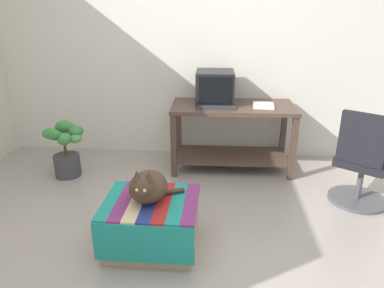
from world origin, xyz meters
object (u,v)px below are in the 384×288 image
at_px(potted_plant, 66,150).
at_px(office_chair, 362,165).
at_px(tv_monitor, 215,87).
at_px(keyboard, 216,107).
at_px(ottoman_with_blanket, 152,223).
at_px(cat, 148,186).
at_px(desk, 232,126).
at_px(book, 263,105).

height_order(potted_plant, office_chair, office_chair).
xyz_separation_m(tv_monitor, keyboard, (0.02, -0.23, -0.16)).
height_order(keyboard, potted_plant, keyboard).
height_order(keyboard, ottoman_with_blanket, keyboard).
bearing_deg(potted_plant, cat, -45.55).
distance_m(desk, potted_plant, 1.80).
bearing_deg(cat, potted_plant, 137.18).
distance_m(tv_monitor, potted_plant, 1.72).
relative_size(keyboard, book, 1.63).
height_order(cat, potted_plant, cat).
bearing_deg(keyboard, cat, -109.12).
bearing_deg(desk, tv_monitor, 156.18).
xyz_separation_m(book, ottoman_with_blanket, (-0.94, -1.46, -0.54)).
xyz_separation_m(tv_monitor, potted_plant, (-1.55, -0.44, -0.61)).
bearing_deg(desk, keyboard, -142.24).
relative_size(keyboard, ottoman_with_blanket, 0.58).
height_order(ottoman_with_blanket, potted_plant, potted_plant).
distance_m(cat, office_chair, 1.94).
xyz_separation_m(keyboard, office_chair, (1.32, -0.57, -0.35)).
relative_size(desk, office_chair, 1.49).
bearing_deg(tv_monitor, office_chair, -32.47).
bearing_deg(book, cat, -118.82).
distance_m(ottoman_with_blanket, potted_plant, 1.61).
distance_m(keyboard, cat, 1.44).
distance_m(tv_monitor, cat, 1.68).
height_order(desk, book, book).
bearing_deg(office_chair, ottoman_with_blanket, 58.72).
xyz_separation_m(tv_monitor, cat, (-0.43, -1.58, -0.39)).
bearing_deg(tv_monitor, cat, -106.88).
xyz_separation_m(book, potted_plant, (-2.07, -0.32, -0.45)).
relative_size(tv_monitor, ottoman_with_blanket, 0.65).
bearing_deg(book, office_chair, -35.37).
bearing_deg(cat, keyboard, 74.16).
height_order(tv_monitor, office_chair, tv_monitor).
xyz_separation_m(ottoman_with_blanket, office_chair, (1.76, 0.78, 0.19)).
relative_size(tv_monitor, potted_plant, 0.78).
bearing_deg(keyboard, ottoman_with_blanket, -108.57).
xyz_separation_m(tv_monitor, book, (0.52, -0.12, -0.16)).
height_order(tv_monitor, keyboard, tv_monitor).
relative_size(desk, potted_plant, 2.32).
bearing_deg(cat, desk, 69.78).
distance_m(keyboard, book, 0.51).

